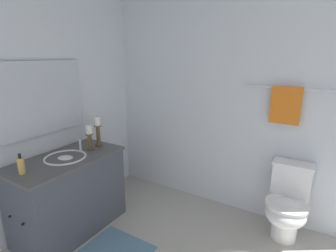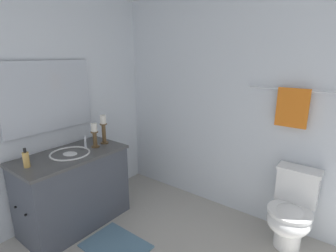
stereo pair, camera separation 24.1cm
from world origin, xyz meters
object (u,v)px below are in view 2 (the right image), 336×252
(towel_bar, at_px, (295,90))
(towel_near_vanity, at_px, (292,108))
(candle_holder_tall, at_px, (104,128))
(toilet, at_px, (291,212))
(mirror, at_px, (49,97))
(vanity_cabinet, at_px, (74,189))
(candle_holder_short, at_px, (95,135))
(sink_basin, at_px, (71,157))
(soap_bottle, at_px, (26,159))
(bath_mat, at_px, (116,246))

(towel_bar, bearing_deg, towel_near_vanity, -90.00)
(candle_holder_tall, relative_size, toilet, 0.44)
(candle_holder_tall, bearing_deg, mirror, -124.73)
(vanity_cabinet, distance_m, toilet, 2.18)
(candle_holder_short, distance_m, towel_bar, 2.05)
(sink_basin, height_order, mirror, mirror)
(candle_holder_short, xyz_separation_m, towel_bar, (1.74, 0.96, 0.52))
(soap_bottle, distance_m, bath_mat, 1.16)
(mirror, distance_m, towel_bar, 2.41)
(sink_basin, bearing_deg, candle_holder_tall, 87.66)
(mirror, xyz_separation_m, toilet, (2.20, 1.02, -1.00))
(sink_basin, bearing_deg, soap_bottle, -91.97)
(candle_holder_tall, xyz_separation_m, towel_near_vanity, (1.76, 0.80, 0.32))
(sink_basin, height_order, soap_bottle, soap_bottle)
(candle_holder_tall, xyz_separation_m, soap_bottle, (-0.03, -0.85, -0.10))
(vanity_cabinet, distance_m, bath_mat, 0.74)
(sink_basin, height_order, candle_holder_short, candle_holder_short)
(mirror, relative_size, towel_bar, 1.15)
(candle_holder_short, relative_size, towel_bar, 0.32)
(mirror, height_order, candle_holder_tall, mirror)
(sink_basin, height_order, toilet, sink_basin)
(candle_holder_tall, xyz_separation_m, bath_mat, (0.61, -0.43, -0.97))
(mirror, xyz_separation_m, bath_mat, (0.91, 0.00, -1.36))
(bath_mat, bearing_deg, candle_holder_short, 153.95)
(mirror, xyz_separation_m, candle_holder_tall, (0.30, 0.43, -0.38))
(towel_bar, bearing_deg, toilet, -56.69)
(candle_holder_tall, height_order, toilet, candle_holder_tall)
(towel_near_vanity, xyz_separation_m, bath_mat, (-1.15, -1.23, -1.29))
(candle_holder_tall, bearing_deg, towel_bar, 24.90)
(mirror, xyz_separation_m, soap_bottle, (0.27, -0.42, -0.49))
(candle_holder_tall, height_order, bath_mat, candle_holder_tall)
(toilet, xyz_separation_m, towel_bar, (-0.15, 0.22, 1.10))
(vanity_cabinet, xyz_separation_m, bath_mat, (0.62, 0.00, -0.40))
(towel_bar, bearing_deg, candle_holder_tall, -155.10)
(candle_holder_short, relative_size, towel_near_vanity, 0.73)
(candle_holder_short, height_order, towel_bar, towel_bar)
(towel_bar, xyz_separation_m, towel_near_vanity, (0.00, -0.02, -0.16))
(candle_holder_tall, distance_m, toilet, 2.09)
(sink_basin, distance_m, mirror, 0.66)
(mirror, bearing_deg, towel_bar, 31.21)
(mirror, xyz_separation_m, towel_near_vanity, (2.06, 1.23, -0.06))
(sink_basin, height_order, candle_holder_tall, candle_holder_tall)
(toilet, bearing_deg, soap_bottle, -143.32)
(candle_holder_tall, distance_m, candle_holder_short, 0.15)
(vanity_cabinet, xyz_separation_m, candle_holder_short, (0.04, 0.29, 0.54))
(vanity_cabinet, bearing_deg, toilet, 28.03)
(mirror, xyz_separation_m, towel_bar, (2.06, 1.25, 0.10))
(vanity_cabinet, height_order, candle_holder_tall, candle_holder_tall)
(vanity_cabinet, height_order, sink_basin, sink_basin)
(soap_bottle, bearing_deg, bath_mat, 33.23)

